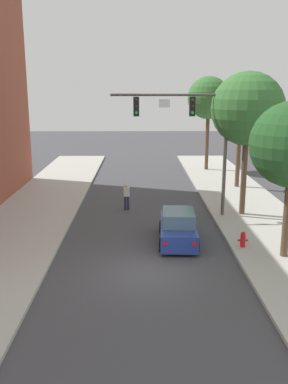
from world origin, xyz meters
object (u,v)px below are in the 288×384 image
street_tree_farthest (209,98)px  street_tree_second (248,109)px  street_tree_third (241,105)px  car_lead_blue (178,228)px  pedestrian_crossing_road (127,195)px  traffic_signal_mast (193,125)px  fire_hydrant (243,239)px

street_tree_farthest → street_tree_second: bearing=-90.5°
street_tree_third → car_lead_blue: bearing=-115.7°
pedestrian_crossing_road → street_tree_second: size_ratio=0.20×
traffic_signal_mast → street_tree_third: (4.34, 7.32, 0.84)m
car_lead_blue → street_tree_third: bearing=64.3°
traffic_signal_mast → street_tree_second: 3.12m
pedestrian_crossing_road → street_tree_farthest: bearing=61.5°
pedestrian_crossing_road → street_tree_third: 11.23m
street_tree_second → street_tree_third: 7.28m
traffic_signal_mast → pedestrian_crossing_road: bearing=156.8°
car_lead_blue → street_tree_third: size_ratio=0.56×
traffic_signal_mast → street_tree_third: size_ratio=0.97×
traffic_signal_mast → fire_hydrant: 7.26m
pedestrian_crossing_road → fire_hydrant: (5.56, -6.75, -0.41)m
street_tree_second → street_tree_third: street_tree_second is taller
pedestrian_crossing_road → street_tree_second: 8.71m
traffic_signal_mast → fire_hydrant: traffic_signal_mast is taller
fire_hydrant → street_tree_second: 7.85m
fire_hydrant → street_tree_third: 13.92m
traffic_signal_mast → street_tree_farthest: bearing=77.7°
car_lead_blue → street_tree_second: 8.04m
pedestrian_crossing_road → fire_hydrant: pedestrian_crossing_road is taller
car_lead_blue → fire_hydrant: size_ratio=6.00×
street_tree_second → street_tree_farthest: bearing=89.5°
traffic_signal_mast → street_tree_second: bearing=3.2°
fire_hydrant → street_tree_farthest: (1.36, 19.47, 6.00)m
pedestrian_crossing_road → fire_hydrant: bearing=-50.5°
pedestrian_crossing_road → street_tree_farthest: street_tree_farthest is taller
fire_hydrant → street_tree_second: (1.23, 5.29, 5.67)m
fire_hydrant → street_tree_second: street_tree_second is taller
traffic_signal_mast → car_lead_blue: 6.25m
street_tree_farthest → traffic_signal_mast: bearing=-102.3°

